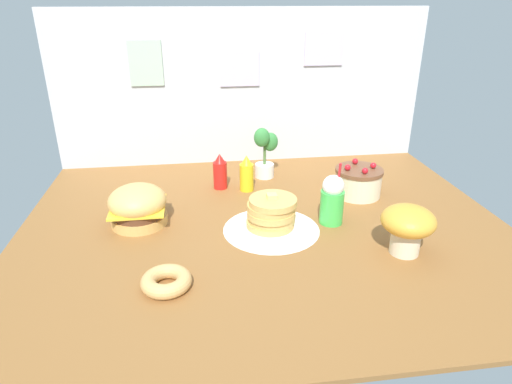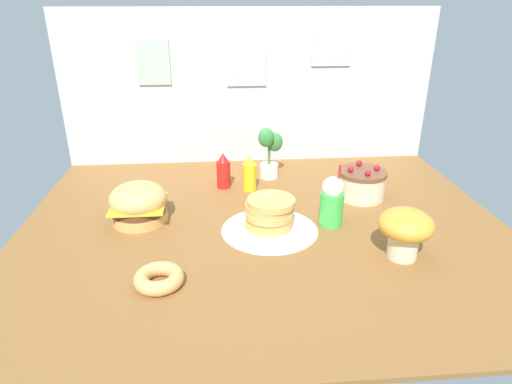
# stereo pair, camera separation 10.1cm
# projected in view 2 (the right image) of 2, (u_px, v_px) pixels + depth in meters

# --- Properties ---
(ground_plane) EXTENTS (2.27, 1.85, 0.02)m
(ground_plane) POSITION_uv_depth(u_px,v_px,m) (264.00, 228.00, 2.07)
(ground_plane) COLOR brown
(back_wall) EXTENTS (2.27, 0.04, 0.93)m
(back_wall) POSITION_uv_depth(u_px,v_px,m) (249.00, 88.00, 2.71)
(back_wall) COLOR silver
(back_wall) RESTS_ON ground_plane
(doily_mat) EXTENTS (0.44, 0.44, 0.00)m
(doily_mat) POSITION_uv_depth(u_px,v_px,m) (270.00, 230.00, 2.03)
(doily_mat) COLOR white
(doily_mat) RESTS_ON ground_plane
(burger) EXTENTS (0.27, 0.27, 0.19)m
(burger) POSITION_uv_depth(u_px,v_px,m) (139.00, 203.00, 2.08)
(burger) COLOR #DBA859
(burger) RESTS_ON ground_plane
(pancake_stack) EXTENTS (0.34, 0.34, 0.18)m
(pancake_stack) POSITION_uv_depth(u_px,v_px,m) (270.00, 216.00, 2.00)
(pancake_stack) COLOR white
(pancake_stack) RESTS_ON doily_mat
(layer_cake) EXTENTS (0.25, 0.25, 0.18)m
(layer_cake) POSITION_uv_depth(u_px,v_px,m) (362.00, 184.00, 2.33)
(layer_cake) COLOR beige
(layer_cake) RESTS_ON ground_plane
(ketchup_bottle) EXTENTS (0.08, 0.08, 0.20)m
(ketchup_bottle) POSITION_uv_depth(u_px,v_px,m) (223.00, 172.00, 2.45)
(ketchup_bottle) COLOR red
(ketchup_bottle) RESTS_ON ground_plane
(mustard_bottle) EXTENTS (0.08, 0.08, 0.20)m
(mustard_bottle) POSITION_uv_depth(u_px,v_px,m) (250.00, 174.00, 2.41)
(mustard_bottle) COLOR yellow
(mustard_bottle) RESTS_ON ground_plane
(cream_soda_cup) EXTENTS (0.11, 0.11, 0.30)m
(cream_soda_cup) POSITION_uv_depth(u_px,v_px,m) (332.00, 201.00, 2.03)
(cream_soda_cup) COLOR green
(cream_soda_cup) RESTS_ON ground_plane
(donut_pink_glaze) EXTENTS (0.19, 0.19, 0.06)m
(donut_pink_glaze) POSITION_uv_depth(u_px,v_px,m) (159.00, 278.00, 1.63)
(donut_pink_glaze) COLOR tan
(donut_pink_glaze) RESTS_ON ground_plane
(potted_plant) EXTENTS (0.15, 0.12, 0.31)m
(potted_plant) POSITION_uv_depth(u_px,v_px,m) (269.00, 150.00, 2.56)
(potted_plant) COLOR white
(potted_plant) RESTS_ON ground_plane
(mushroom_stool) EXTENTS (0.22, 0.22, 0.21)m
(mushroom_stool) POSITION_uv_depth(u_px,v_px,m) (405.00, 229.00, 1.77)
(mushroom_stool) COLOR beige
(mushroom_stool) RESTS_ON ground_plane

